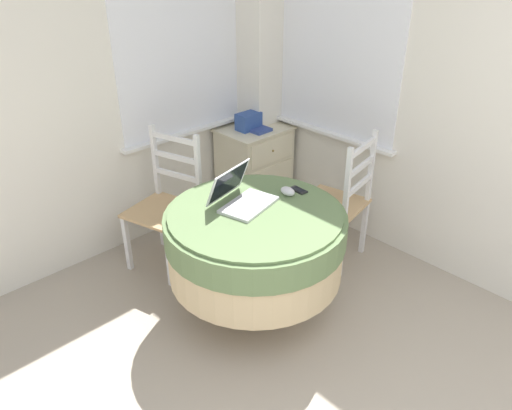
# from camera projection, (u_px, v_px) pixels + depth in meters

# --- Properties ---
(corner_room_shell) EXTENTS (4.24, 5.11, 2.55)m
(corner_room_shell) POSITION_uv_depth(u_px,v_px,m) (300.00, 101.00, 2.99)
(corner_room_shell) COLOR white
(corner_room_shell) RESTS_ON ground_plane
(round_dining_table) EXTENTS (1.08, 1.08, 0.73)m
(round_dining_table) POSITION_uv_depth(u_px,v_px,m) (255.00, 239.00, 3.00)
(round_dining_table) COLOR #4C3D2D
(round_dining_table) RESTS_ON ground_plane
(laptop) EXTENTS (0.41, 0.37, 0.22)m
(laptop) POSITION_uv_depth(u_px,v_px,m) (242.00, 197.00, 2.97)
(laptop) COLOR silver
(laptop) RESTS_ON round_dining_table
(computer_mouse) EXTENTS (0.07, 0.10, 0.05)m
(computer_mouse) POSITION_uv_depth(u_px,v_px,m) (288.00, 191.00, 3.08)
(computer_mouse) COLOR silver
(computer_mouse) RESTS_ON round_dining_table
(cell_phone) EXTENTS (0.06, 0.12, 0.01)m
(cell_phone) POSITION_uv_depth(u_px,v_px,m) (298.00, 190.00, 3.14)
(cell_phone) COLOR black
(cell_phone) RESTS_ON round_dining_table
(dining_chair_near_back_window) EXTENTS (0.53, 0.54, 0.99)m
(dining_chair_near_back_window) POSITION_uv_depth(u_px,v_px,m) (167.00, 206.00, 3.53)
(dining_chair_near_back_window) COLOR tan
(dining_chair_near_back_window) RESTS_ON ground_plane
(dining_chair_near_right_window) EXTENTS (0.51, 0.51, 0.99)m
(dining_chair_near_right_window) POSITION_uv_depth(u_px,v_px,m) (338.00, 203.00, 3.56)
(dining_chair_near_right_window) COLOR tan
(dining_chair_near_right_window) RESTS_ON ground_plane
(corner_cabinet) EXTENTS (0.57, 0.46, 0.73)m
(corner_cabinet) POSITION_uv_depth(u_px,v_px,m) (254.00, 168.00, 4.33)
(corner_cabinet) COLOR beige
(corner_cabinet) RESTS_ON ground_plane
(storage_box) EXTENTS (0.20, 0.13, 0.14)m
(storage_box) POSITION_uv_depth(u_px,v_px,m) (249.00, 121.00, 4.11)
(storage_box) COLOR #2D4C93
(storage_box) RESTS_ON corner_cabinet
(book_on_cabinet) EXTENTS (0.16, 0.21, 0.02)m
(book_on_cabinet) POSITION_uv_depth(u_px,v_px,m) (257.00, 129.00, 4.11)
(book_on_cabinet) COLOR #33478C
(book_on_cabinet) RESTS_ON corner_cabinet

